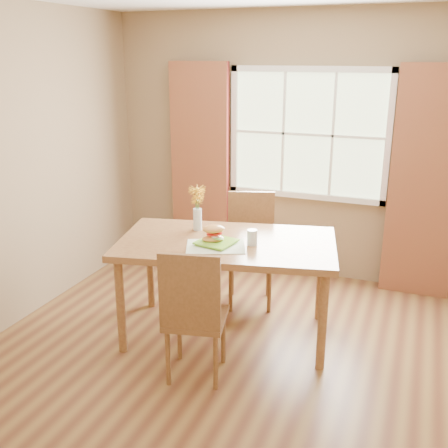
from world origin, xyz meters
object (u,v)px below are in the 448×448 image
dining_table (227,251)px  chair_far (251,243)px  chair_near (193,311)px  water_glass (252,238)px  flower_vase (197,203)px  croissant_sandwich (213,234)px

dining_table → chair_far: chair_far is taller
chair_far → chair_near: bearing=-106.2°
chair_near → dining_table: bearing=79.3°
dining_table → chair_far: (-0.03, 0.71, -0.18)m
dining_table → water_glass: 0.26m
flower_vase → chair_far: bearing=60.9°
dining_table → croissant_sandwich: size_ratio=8.65×
croissant_sandwich → water_glass: size_ratio=1.78×
croissant_sandwich → water_glass: 0.31m
chair_near → croissant_sandwich: 0.71m
dining_table → chair_far: bearing=80.2°
chair_near → flower_vase: flower_vase is taller
chair_near → flower_vase: bearing=99.4°
chair_near → water_glass: 0.80m
croissant_sandwich → dining_table: bearing=22.5°
dining_table → croissant_sandwich: croissant_sandwich is taller
water_glass → flower_vase: size_ratio=0.32×
croissant_sandwich → flower_vase: 0.41m
chair_far → flower_vase: bearing=-137.2°
chair_near → water_glass: size_ratio=8.31×
chair_far → water_glass: chair_far is taller
water_glass → chair_near: bearing=-106.2°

